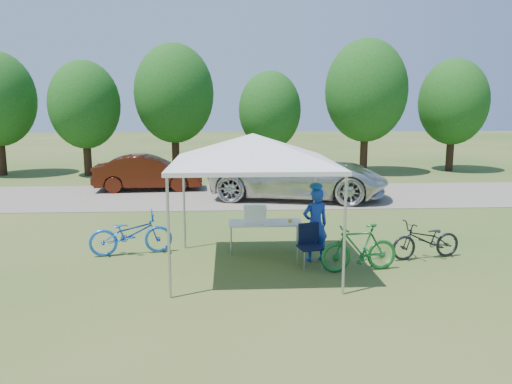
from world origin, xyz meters
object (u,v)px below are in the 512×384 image
folding_table (265,224)px  folding_chair (309,241)px  cyclist (315,225)px  sedan (148,172)px  minivan (298,174)px  bike_green (359,248)px  bike_blue (131,234)px  cooler (255,214)px  bike_dark (426,240)px

folding_table → folding_chair: folding_chair is taller
cyclist → sedan: 10.29m
minivan → bike_green: bearing=-166.9°
cyclist → minivan: size_ratio=0.26×
cyclist → bike_blue: bearing=-25.5°
folding_chair → cooler: size_ratio=1.72×
cooler → minivan: 6.59m
folding_chair → cooler: cooler is taller
folding_chair → bike_green: 1.02m
folding_table → cyclist: 1.28m
cooler → cyclist: bearing=-32.3°
cooler → cyclist: (1.23, -0.78, -0.07)m
folding_chair → bike_dark: bearing=-5.3°
cyclist → bike_dark: (2.41, 0.01, -0.37)m
folding_table → bike_dark: 3.51m
folding_chair → bike_green: size_ratio=0.55×
cooler → bike_blue: (-2.75, -0.09, -0.39)m
bike_blue → cooler: bearing=-100.5°
cyclist → minivan: bearing=-110.8°
folding_chair → cyclist: size_ratio=0.56×
cooler → bike_dark: cooler is taller
minivan → bike_dark: bearing=-153.7°
cyclist → minivan: 7.13m
sedan → bike_green: bearing=-153.8°
cooler → bike_blue: bearing=-178.1°
bike_blue → bike_green: size_ratio=1.13×
folding_chair → bike_green: (0.93, -0.41, -0.04)m
sedan → folding_chair: bearing=-157.1°
bike_green → sedan: bearing=-158.4°
cyclist → bike_dark: size_ratio=0.99×
cyclist → bike_green: (0.76, -0.72, -0.31)m
folding_chair → sedan: bearing=104.4°
folding_chair → cyclist: cyclist is taller
cooler → bike_blue: cooler is taller
minivan → sedan: 5.86m
bike_green → bike_blue: bearing=-114.9°
folding_chair → sedan: 10.49m
bike_dark → sedan: size_ratio=0.39×
bike_green → sedan: sedan is taller
folding_table → cyclist: size_ratio=1.04×
cooler → minivan: (1.86, 6.32, 0.02)m
cooler → sedan: 9.05m
bike_blue → sedan: sedan is taller
bike_dark → cyclist: bearing=-101.0°
sedan → bike_blue: bearing=-177.7°
cyclist → bike_blue: (-3.98, 0.68, -0.31)m
bike_blue → cyclist: bearing=-112.2°
folding_table → cooler: size_ratio=3.20×
bike_dark → sedan: bearing=-152.2°
folding_table → bike_green: 2.32m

